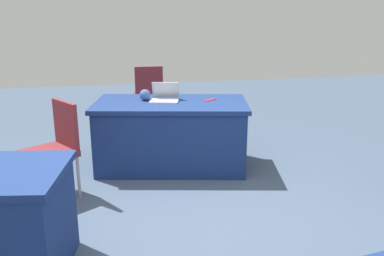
# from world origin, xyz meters

# --- Properties ---
(ground_plane) EXTENTS (14.40, 14.40, 0.00)m
(ground_plane) POSITION_xyz_m (0.00, 0.00, 0.00)
(ground_plane) COLOR #3D4C60
(table_foreground) EXTENTS (1.88, 1.24, 0.78)m
(table_foreground) POSITION_xyz_m (-0.11, -1.52, 0.39)
(table_foreground) COLOR navy
(table_foreground) RESTS_ON ground
(chair_near_front) EXTENTS (0.45, 0.45, 0.98)m
(chair_near_front) POSITION_xyz_m (-0.03, -3.22, 0.57)
(chair_near_front) COLOR #9E9993
(chair_near_front) RESTS_ON ground
(chair_tucked_right) EXTENTS (0.61, 0.61, 0.94)m
(chair_tucked_right) POSITION_xyz_m (1.11, -0.95, 0.54)
(chair_tucked_right) COLOR #9E9993
(chair_tucked_right) RESTS_ON ground
(laptop_silver) EXTENTS (0.38, 0.37, 0.21)m
(laptop_silver) POSITION_xyz_m (-0.05, -1.58, 0.82)
(laptop_silver) COLOR silver
(laptop_silver) RESTS_ON table_foreground
(yarn_ball) EXTENTS (0.13, 0.13, 0.13)m
(yarn_ball) POSITION_xyz_m (0.16, -1.66, 0.84)
(yarn_ball) COLOR #3F5999
(yarn_ball) RESTS_ON table_foreground
(scissors_red) EXTENTS (0.16, 0.14, 0.01)m
(scissors_red) POSITION_xyz_m (-0.58, -1.51, 0.78)
(scissors_red) COLOR red
(scissors_red) RESTS_ON table_foreground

